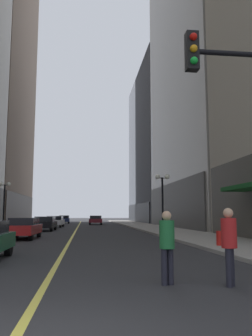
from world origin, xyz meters
TOP-DOWN VIEW (x-y plane):
  - ground_plane at (0.00, 35.00)m, footprint 200.00×200.00m
  - sidewalk_right at (8.25, 35.00)m, footprint 4.50×78.00m
  - lane_centre_stripe at (0.00, 35.00)m, footprint 0.16×70.00m
  - building_right_far at (18.12, 60.00)m, footprint 15.44×26.00m
  - car_red at (-3.00, 18.93)m, footprint 1.82×4.44m
  - car_black at (-2.88, 29.68)m, footprint 1.99×4.20m
  - car_white at (-2.69, 38.47)m, footprint 2.06×4.22m
  - car_maroon at (2.43, 48.67)m, footprint 2.05×4.85m
  - car_navy at (-2.61, 55.42)m, footprint 1.87×4.45m
  - pedestrian_in_red_jacket at (4.01, 3.39)m, footprint 0.48×0.48m
  - pedestrian_in_green_parka at (2.69, 3.71)m, footprint 0.43×0.43m
  - street_lamp_left_far at (-6.40, 28.45)m, footprint 1.06×0.36m
  - street_lamp_right_mid at (6.40, 20.71)m, footprint 1.06×0.36m
  - fire_hydrant_right at (6.90, 11.34)m, footprint 0.28×0.28m

SIDE VIEW (x-z plane):
  - ground_plane at x=0.00m, z-range 0.00..0.00m
  - lane_centre_stripe at x=0.00m, z-range 0.00..0.01m
  - sidewalk_right at x=8.25m, z-range 0.00..0.15m
  - fire_hydrant_right at x=6.90m, z-range 0.00..0.80m
  - car_red at x=-3.00m, z-range 0.06..1.38m
  - car_black at x=-2.88m, z-range 0.06..1.38m
  - car_white at x=-2.69m, z-range 0.06..1.38m
  - car_navy at x=-2.61m, z-range 0.06..1.38m
  - car_maroon at x=2.43m, z-range 0.06..1.38m
  - pedestrian_in_green_parka at x=2.69m, z-range 0.13..1.76m
  - pedestrian_in_red_jacket at x=4.01m, z-range 0.14..1.83m
  - street_lamp_left_far at x=-6.40m, z-range 1.04..5.47m
  - street_lamp_right_mid at x=6.40m, z-range 1.04..5.47m
  - building_right_far at x=18.12m, z-range -0.05..28.34m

